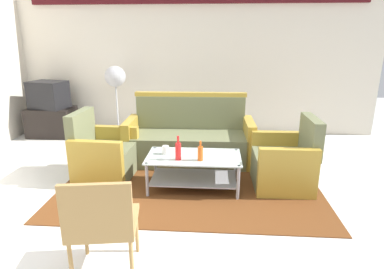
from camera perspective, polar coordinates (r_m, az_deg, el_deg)
The scene contains 14 objects.
ground_plane at distance 3.50m, azimuth -2.60°, elevation -13.39°, with size 14.00×14.00×0.00m, color white.
wall_back at distance 6.07m, azimuth 0.63°, elevation 14.13°, with size 6.52×0.19×2.80m.
rug at distance 4.16m, azimuth -0.15°, elevation -8.14°, with size 3.09×2.22×0.01m, color brown.
couch at distance 4.72m, azimuth -0.42°, elevation -1.01°, with size 1.81×0.78×0.96m.
armchair_left at distance 4.35m, azimuth -15.16°, elevation -3.57°, with size 0.73×0.79×0.85m.
armchair_right at distance 4.10m, azimuth 15.88°, elevation -4.89°, with size 0.71×0.77×0.85m.
coffee_table at distance 3.88m, azimuth 0.30°, elevation -5.70°, with size 1.10×0.60×0.40m.
bottle_orange at distance 3.67m, azimuth 1.46°, elevation -3.26°, with size 0.06×0.06×0.23m.
bottle_red at distance 3.69m, azimuth -2.42°, elevation -2.85°, with size 0.07×0.07×0.28m.
cup at distance 3.90m, azimuth -4.63°, elevation -2.70°, with size 0.08×0.08×0.10m, color silver.
tv_stand at distance 6.46m, azimuth -23.26°, elevation 2.01°, with size 0.80×0.50×0.52m, color black.
television at distance 6.37m, azimuth -23.76°, elevation 6.37°, with size 0.68×0.56×0.48m.
pedestal_fan at distance 5.91m, azimuth -13.23°, elevation 9.12°, with size 0.36×0.36×1.27m.
wicker_chair at distance 2.50m, azimuth -15.50°, elevation -14.22°, with size 0.55×0.55×0.84m.
Camera 1 is at (0.37, -3.00, 1.76)m, focal length 30.55 mm.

